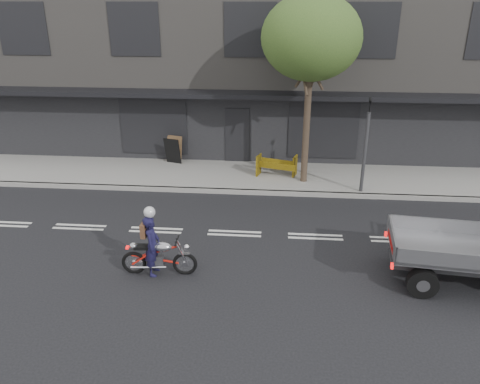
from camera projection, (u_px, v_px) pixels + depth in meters
name	position (u px, v px, depth m)	size (l,w,h in m)	color
ground	(235.00, 233.00, 14.00)	(80.00, 80.00, 0.00)	black
sidewalk	(246.00, 176.00, 18.29)	(32.00, 3.20, 0.15)	gray
kerb	(243.00, 192.00, 16.82)	(32.00, 0.20, 0.15)	gray
building_main	(257.00, 54.00, 22.86)	(26.00, 10.00, 8.00)	slate
street_tree	(311.00, 38.00, 15.66)	(3.40, 3.40, 6.74)	#382B21
traffic_light_pole	(365.00, 151.00, 16.11)	(0.12, 0.12, 3.50)	#2D2D30
motorcycle	(159.00, 256.00, 11.78)	(1.94, 0.56, 0.99)	black
rider	(152.00, 246.00, 11.68)	(0.58, 0.38, 1.60)	#171437
construction_barrier	(277.00, 167.00, 17.81)	(1.49, 0.60, 0.84)	gold
sandwich_board	(172.00, 151.00, 19.27)	(0.68, 0.45, 1.08)	black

